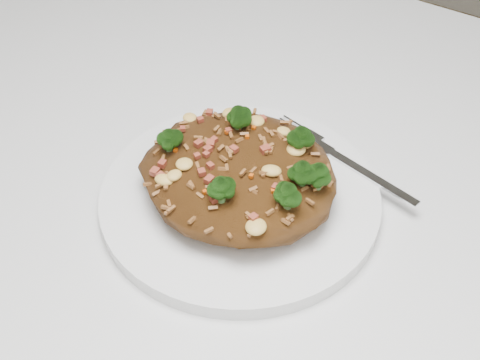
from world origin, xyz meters
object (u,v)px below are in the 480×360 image
object	(u,v)px
fried_rice	(241,168)
fork	(350,164)
dining_table	(170,211)
plate	(240,198)

from	to	relation	value
fried_rice	fork	size ratio (longest dim) A/B	1.06
dining_table	plate	size ratio (longest dim) A/B	4.89
plate	fried_rice	xyz separation A→B (m)	(0.00, -0.00, 0.04)
fork	plate	bearing A→B (deg)	-115.91
plate	fried_rice	size ratio (longest dim) A/B	1.43
fried_rice	dining_table	bearing A→B (deg)	167.90
dining_table	fork	distance (m)	0.21
dining_table	fork	xyz separation A→B (m)	(0.17, 0.06, 0.11)
fried_rice	fork	world-z (taller)	fried_rice
dining_table	fried_rice	distance (m)	0.17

